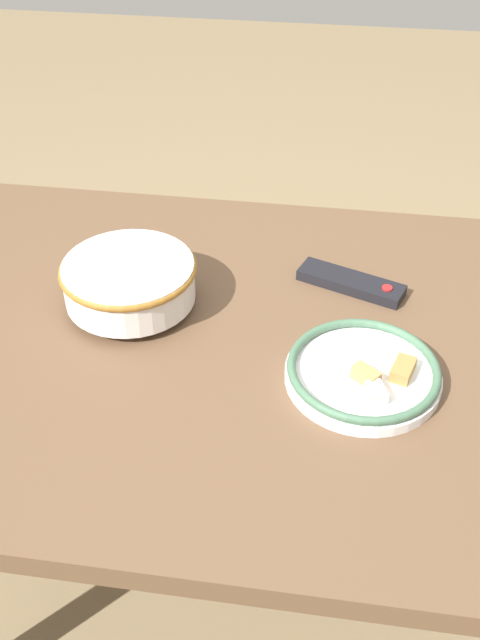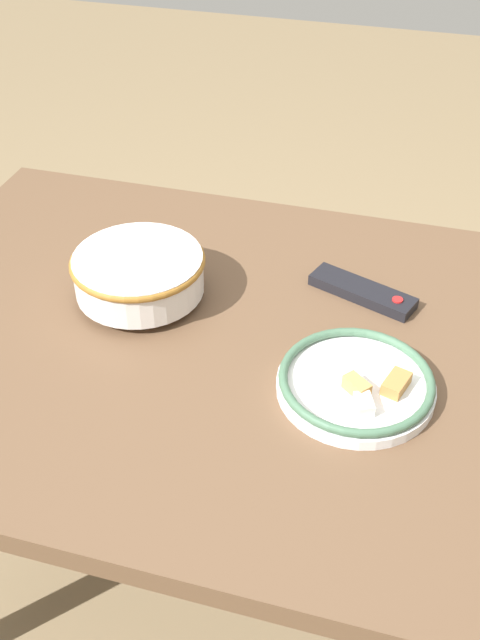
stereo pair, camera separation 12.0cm
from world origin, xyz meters
The scene contains 5 objects.
ground_plane centered at (0.00, 0.00, 0.00)m, with size 8.00×8.00×0.00m, color #7F6B4C.
dining_table centered at (0.00, 0.00, 0.64)m, with size 1.24×0.90×0.72m.
noodle_bowl centered at (-0.17, 0.06, 0.77)m, with size 0.23×0.23×0.08m.
food_plate centered at (0.23, -0.07, 0.74)m, with size 0.24×0.24×0.04m.
tv_remote centered at (0.20, 0.17, 0.73)m, with size 0.20×0.12×0.02m.
Camera 2 is at (0.28, -0.91, 1.52)m, focal length 42.00 mm.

